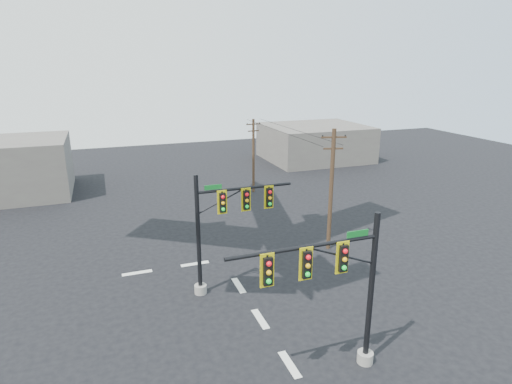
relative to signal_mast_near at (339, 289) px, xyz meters
name	(u,v)px	position (x,y,z in m)	size (l,w,h in m)	color
ground	(290,365)	(-1.74, 1.14, -4.31)	(120.00, 120.00, 0.00)	black
lane_markings	(252,307)	(-1.74, 6.47, -4.30)	(14.00, 21.20, 0.01)	silver
signal_mast_near	(339,289)	(0.00, 0.00, 0.00)	(7.23, 0.84, 7.63)	gray
signal_mast_far	(222,227)	(-2.78, 8.99, -0.05)	(6.32, 0.84, 7.62)	gray
utility_pole_a	(331,188)	(6.53, 12.29, 0.54)	(1.82, 0.60, 9.26)	#422D1C
utility_pole_b	(253,154)	(6.18, 28.51, -0.11)	(1.63, 0.27, 8.03)	#422D1C
power_lines	(286,130)	(6.35, 20.40, 3.71)	(1.93, 16.22, 0.03)	black
building_right	(315,142)	(20.26, 41.14, -1.81)	(14.00, 12.00, 5.00)	#625E56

